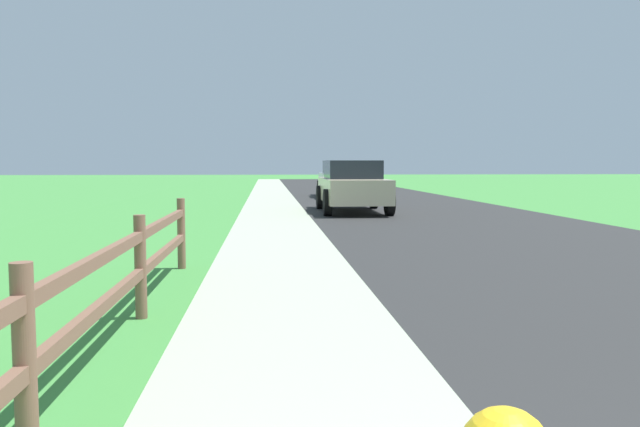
# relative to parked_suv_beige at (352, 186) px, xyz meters

# --- Properties ---
(ground_plane) EXTENTS (120.00, 120.00, 0.00)m
(ground_plane) POSITION_rel_parked_suv_beige_xyz_m (-1.41, 5.93, -0.80)
(ground_plane) COLOR #428D3E
(road_asphalt) EXTENTS (7.00, 66.00, 0.01)m
(road_asphalt) POSITION_rel_parked_suv_beige_xyz_m (2.09, 7.93, -0.79)
(road_asphalt) COLOR #2B2B2B
(road_asphalt) RESTS_ON ground
(curb_concrete) EXTENTS (6.00, 66.00, 0.01)m
(curb_concrete) POSITION_rel_parked_suv_beige_xyz_m (-4.41, 7.93, -0.79)
(curb_concrete) COLOR #AAB599
(curb_concrete) RESTS_ON ground
(grass_verge) EXTENTS (5.00, 66.00, 0.00)m
(grass_verge) POSITION_rel_parked_suv_beige_xyz_m (-5.91, 7.93, -0.79)
(grass_verge) COLOR #428D3E
(grass_verge) RESTS_ON ground
(rail_fence) EXTENTS (0.11, 8.55, 0.99)m
(rail_fence) POSITION_rel_parked_suv_beige_xyz_m (-3.79, -14.29, -0.22)
(rail_fence) COLOR brown
(rail_fence) RESTS_ON ground
(parked_suv_beige) EXTENTS (2.03, 4.60, 1.57)m
(parked_suv_beige) POSITION_rel_parked_suv_beige_xyz_m (0.00, 0.00, 0.00)
(parked_suv_beige) COLOR #C6B793
(parked_suv_beige) RESTS_ON ground
(parked_car_white) EXTENTS (2.17, 4.72, 1.61)m
(parked_car_white) POSITION_rel_parked_suv_beige_xyz_m (0.76, 8.62, 0.01)
(parked_car_white) COLOR white
(parked_car_white) RESTS_ON ground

